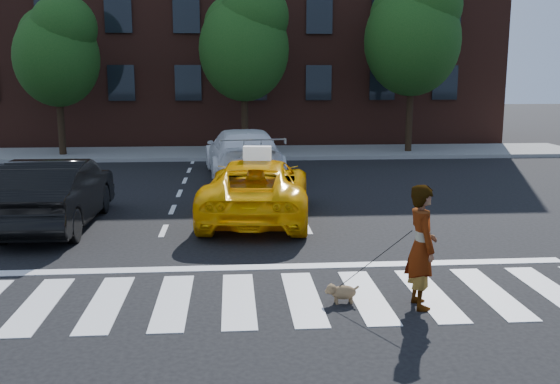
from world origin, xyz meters
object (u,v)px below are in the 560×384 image
at_px(tree_mid, 245,38).
at_px(white_suv, 243,153).
at_px(dog, 341,292).
at_px(woman, 422,247).
at_px(taxi, 257,188).
at_px(tree_left, 57,48).
at_px(tree_right, 414,28).
at_px(black_sedan, 56,193).

height_order(tree_mid, white_suv, tree_mid).
bearing_deg(dog, woman, -13.34).
xyz_separation_m(taxi, white_suv, (-0.22, 6.03, 0.10)).
xyz_separation_m(taxi, woman, (2.17, -6.00, 0.21)).
height_order(tree_left, tree_right, tree_right).
height_order(taxi, white_suv, white_suv).
distance_m(tree_mid, dog, 17.90).
height_order(tree_right, taxi, tree_right).
distance_m(tree_left, tree_mid, 7.51).
distance_m(taxi, woman, 6.38).
bearing_deg(tree_left, dog, -63.74).
bearing_deg(dog, taxi, 97.66).
height_order(tree_mid, dog, tree_mid).
xyz_separation_m(tree_left, woman, (9.66, -17.47, -3.51)).
bearing_deg(tree_left, tree_right, -0.00).
bearing_deg(black_sedan, taxi, -172.60).
xyz_separation_m(tree_mid, woman, (2.16, -17.47, -3.93)).
xyz_separation_m(tree_left, dog, (8.51, -17.25, -4.26)).
height_order(taxi, woman, woman).
distance_m(taxi, black_sedan, 4.59).
bearing_deg(tree_left, black_sedan, -76.26).
distance_m(tree_right, white_suv, 10.08).
distance_m(tree_mid, white_suv, 6.78).
bearing_deg(white_suv, tree_left, -42.08).
relative_size(tree_left, black_sedan, 1.36).
height_order(tree_right, dog, tree_right).
xyz_separation_m(taxi, black_sedan, (-4.55, -0.54, 0.07)).
distance_m(black_sedan, dog, 7.67).
bearing_deg(tree_left, white_suv, -36.82).
height_order(black_sedan, woman, woman).
xyz_separation_m(tree_mid, tree_right, (7.00, -0.00, 0.41)).
relative_size(tree_mid, white_suv, 1.26).
relative_size(tree_left, tree_mid, 0.92).
height_order(tree_mid, taxi, tree_mid).
bearing_deg(tree_left, taxi, -56.85).
bearing_deg(tree_mid, taxi, -90.05).
bearing_deg(tree_right, black_sedan, -133.91).
height_order(tree_right, white_suv, tree_right).
bearing_deg(taxi, tree_left, -50.60).
distance_m(tree_mid, woman, 18.04).
bearing_deg(white_suv, tree_mid, -97.66).
bearing_deg(tree_right, tree_mid, 180.00).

